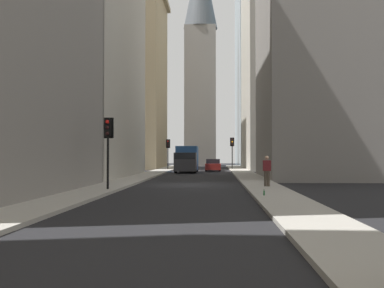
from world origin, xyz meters
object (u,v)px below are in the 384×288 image
(sedan_red, at_px, (213,165))
(traffic_light_foreground, at_px, (108,136))
(traffic_light_midblock, at_px, (232,146))
(pedestrian, at_px, (267,170))
(discarded_bottle, at_px, (264,193))
(traffic_light_far_junction, at_px, (168,147))
(delivery_truck, at_px, (187,159))

(sedan_red, relative_size, traffic_light_foreground, 1.14)
(traffic_light_foreground, xyz_separation_m, traffic_light_midblock, (32.62, -7.74, 0.14))
(pedestrian, distance_m, discarded_bottle, 5.64)
(sedan_red, distance_m, traffic_light_foreground, 28.99)
(traffic_light_foreground, distance_m, discarded_bottle, 8.80)
(sedan_red, bearing_deg, traffic_light_far_junction, 65.26)
(traffic_light_foreground, height_order, traffic_light_far_junction, traffic_light_foreground)
(pedestrian, relative_size, discarded_bottle, 6.43)
(traffic_light_midblock, relative_size, discarded_bottle, 14.66)
(traffic_light_foreground, xyz_separation_m, discarded_bottle, (-3.12, -7.79, -2.66))
(delivery_truck, bearing_deg, discarded_bottle, -169.10)
(traffic_light_far_junction, distance_m, pedestrian, 29.98)
(traffic_light_midblock, bearing_deg, pedestrian, -178.43)
(traffic_light_foreground, bearing_deg, discarded_bottle, -111.80)
(sedan_red, height_order, discarded_bottle, sedan_red)
(discarded_bottle, bearing_deg, delivery_truck, 10.90)
(traffic_light_far_junction, relative_size, pedestrian, 2.13)
(traffic_light_foreground, height_order, traffic_light_midblock, traffic_light_midblock)
(delivery_truck, height_order, discarded_bottle, delivery_truck)
(discarded_bottle, bearing_deg, traffic_light_far_junction, 13.32)
(delivery_truck, bearing_deg, pedestrian, -164.53)
(pedestrian, bearing_deg, sedan_red, 7.09)
(pedestrian, bearing_deg, discarded_bottle, 172.02)
(delivery_truck, height_order, sedan_red, delivery_truck)
(traffic_light_foreground, xyz_separation_m, traffic_light_far_junction, (30.99, 0.28, -0.05))
(traffic_light_midblock, distance_m, pedestrian, 30.29)
(traffic_light_midblock, bearing_deg, discarded_bottle, -179.91)
(traffic_light_midblock, relative_size, traffic_light_far_junction, 1.07)
(sedan_red, distance_m, discarded_bottle, 31.62)
(delivery_truck, relative_size, traffic_light_far_junction, 1.75)
(discarded_bottle, bearing_deg, traffic_light_midblock, 0.09)
(sedan_red, bearing_deg, traffic_light_midblock, -29.73)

